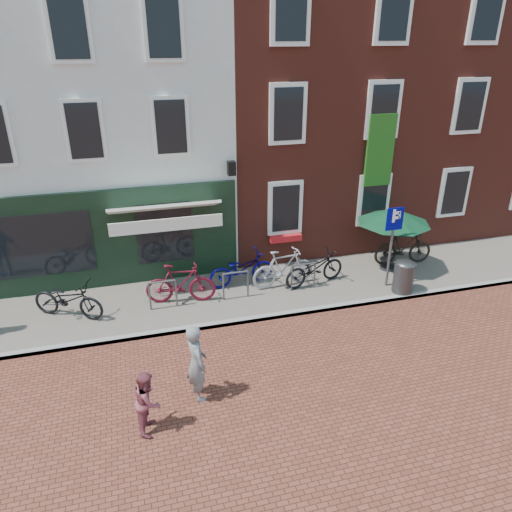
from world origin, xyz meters
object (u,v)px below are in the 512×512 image
object	(u,v)px
bicycle_2	(241,269)
bicycle_0	(68,299)
bicycle_3	(283,268)
boy	(148,401)
woman	(197,362)
bicycle_5	(403,247)
parasol	(394,213)
litter_bin	(404,275)
bicycle_1	(181,283)
parking_sign	(393,233)
bicycle_4	(314,268)

from	to	relation	value
bicycle_2	bicycle_0	bearing A→B (deg)	90.67
bicycle_3	boy	bearing A→B (deg)	131.59
woman	bicycle_3	world-z (taller)	woman
woman	bicycle_5	world-z (taller)	woman
parasol	bicycle_2	size ratio (longest dim) A/B	1.13
boy	parasol	bearing A→B (deg)	-45.59
litter_bin	parasol	world-z (taller)	parasol
bicycle_1	bicycle_5	distance (m)	7.18
litter_bin	woman	world-z (taller)	woman
parking_sign	bicycle_4	size ratio (longest dim) A/B	1.23
bicycle_0	bicycle_2	world-z (taller)	same
parasol	bicycle_0	size ratio (longest dim) A/B	1.13
parking_sign	litter_bin	bearing A→B (deg)	-60.51
bicycle_2	bicycle_3	world-z (taller)	bicycle_3
parasol	bicycle_3	bearing A→B (deg)	-177.11
parking_sign	parasol	xyz separation A→B (m)	(0.61, 1.00, 0.19)
parking_sign	bicycle_0	distance (m)	8.96
bicycle_1	bicycle_0	bearing A→B (deg)	99.87
bicycle_4	parasol	bearing A→B (deg)	-95.92
parking_sign	bicycle_2	distance (m)	4.43
parasol	bicycle_3	size ratio (longest dim) A/B	1.17
parking_sign	parasol	bearing A→B (deg)	58.71
parking_sign	bicycle_4	bearing A→B (deg)	161.41
woman	parking_sign	bearing A→B (deg)	-74.38
parasol	bicycle_5	world-z (taller)	parasol
parking_sign	bicycle_3	size ratio (longest dim) A/B	1.27
parking_sign	bicycle_1	size ratio (longest dim) A/B	1.27
woman	bicycle_3	xyz separation A→B (m)	(3.15, 3.95, -0.18)
woman	bicycle_4	world-z (taller)	woman
bicycle_5	woman	bearing A→B (deg)	126.70
boy	bicycle_0	world-z (taller)	boy
bicycle_3	bicycle_5	distance (m)	4.17
bicycle_1	bicycle_4	world-z (taller)	bicycle_1
bicycle_2	bicycle_3	xyz separation A→B (m)	(1.16, -0.37, 0.06)
litter_bin	bicycle_5	xyz separation A→B (m)	(0.96, 1.65, 0.03)
woman	boy	distance (m)	1.22
bicycle_4	bicycle_5	distance (m)	3.28
woman	bicycle_1	bearing A→B (deg)	-13.81
boy	litter_bin	bearing A→B (deg)	-52.97
parking_sign	bicycle_5	distance (m)	2.03
boy	woman	bearing A→B (deg)	-45.23
parasol	bicycle_1	xyz separation A→B (m)	(-6.55, -0.34, -1.28)
woman	bicycle_2	bearing A→B (deg)	-36.26
bicycle_0	litter_bin	bearing A→B (deg)	-68.69
boy	bicycle_3	xyz separation A→B (m)	(4.18, 4.59, 0.02)
bicycle_3	parasol	bearing A→B (deg)	-93.22
parasol	bicycle_1	world-z (taller)	parasol
litter_bin	bicycle_0	distance (m)	9.18
bicycle_1	parking_sign	bearing A→B (deg)	-86.25
bicycle_3	bicycle_4	world-z (taller)	bicycle_3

